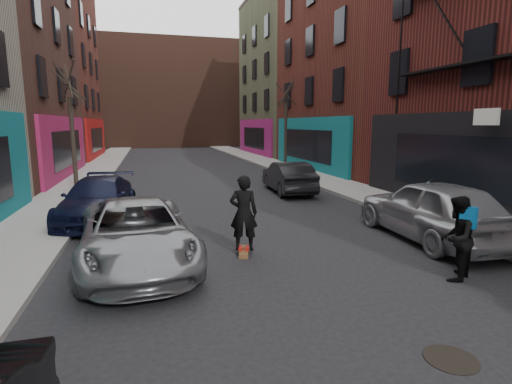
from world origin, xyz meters
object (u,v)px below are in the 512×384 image
manhole (451,359)px  parked_left_far (137,233)px  tree_right_far (286,117)px  skateboard (244,252)px  parked_left_end (98,200)px  skateboarder (244,213)px  tree_left_far (71,117)px  parked_right_end (288,177)px  parked_right_far (432,209)px  pedestrian (457,238)px

manhole → parked_left_far: bearing=129.9°
tree_right_far → skateboard: tree_right_far is taller
parked_left_end → skateboarder: bearing=-43.9°
parked_left_far → skateboard: parked_left_far is taller
tree_left_far → parked_right_end: bearing=-17.9°
tree_left_far → skateboarder: 12.49m
tree_right_far → parked_right_end: bearing=-108.4°
parked_right_end → parked_left_end: bearing=27.4°
parked_left_far → parked_right_far: bearing=-5.5°
tree_left_far → parked_right_end: tree_left_far is taller
parked_right_end → pedestrian: (-0.23, -10.59, 0.16)m
skateboarder → skateboard: bearing=-0.0°
skateboard → skateboarder: bearing=0.0°
parked_right_far → manhole: parked_right_far is taller
parked_right_end → parked_right_far: bearing=101.7°
parked_left_far → skateboarder: skateboarder is taller
tree_right_far → parked_left_far: 19.67m
tree_left_far → parked_right_far: 15.58m
parked_right_far → skateboard: 5.21m
manhole → parked_right_end: bearing=80.0°
parked_left_end → manhole: size_ratio=6.76×
parked_right_end → manhole: size_ratio=6.11×
parked_right_far → parked_right_end: bearing=-79.6°
parked_left_far → pedestrian: (6.17, -2.58, 0.15)m
parked_right_end → skateboarder: (-3.95, -7.94, 0.30)m
tree_right_far → parked_left_end: size_ratio=1.44×
tree_right_far → parked_left_far: (-9.40, -17.05, -2.82)m
skateboard → pedestrian: bearing=-21.1°
skateboard → skateboarder: (0.00, 0.00, 0.96)m
manhole → tree_right_far: bearing=76.5°
tree_right_far → manhole: (-5.29, -21.97, -3.52)m
manhole → tree_left_far: bearing=114.0°
tree_left_far → skateboarder: (5.45, -10.99, -2.37)m
tree_right_far → tree_left_far: bearing=-154.2°
parked_left_far → pedestrian: bearing=-27.6°
parked_right_end → pedestrian: bearing=92.1°
skateboard → parked_right_far: bearing=12.6°
parked_left_end → parked_right_end: bearing=30.2°
tree_right_far → manhole: size_ratio=9.71×
tree_right_far → skateboarder: tree_right_far is taller
parked_right_end → pedestrian: size_ratio=2.51×
parked_right_end → skateboarder: size_ratio=2.35×
parked_left_end → parked_right_far: bearing=-21.4°
tree_left_far → parked_right_far: bearing=-46.4°
tree_left_far → skateboarder: tree_left_far is taller
parked_left_end → parked_right_end: parked_right_end is taller
parked_right_far → pedestrian: bearing=62.3°
parked_left_far → skateboarder: size_ratio=2.80×
tree_right_far → parked_left_far: bearing=-118.9°
parked_left_end → parked_right_far: size_ratio=0.96×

